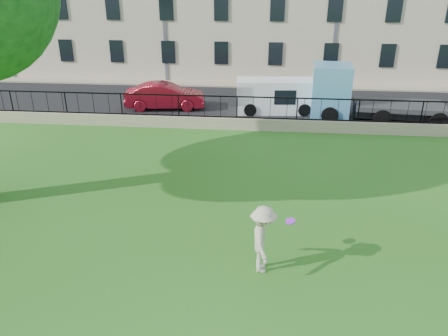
# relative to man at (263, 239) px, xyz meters

# --- Properties ---
(ground) EXTENTS (120.00, 120.00, 0.00)m
(ground) POSITION_rel_man_xyz_m (-1.54, -0.29, -0.93)
(ground) COLOR #296017
(ground) RESTS_ON ground
(retaining_wall) EXTENTS (50.00, 0.40, 0.60)m
(retaining_wall) POSITION_rel_man_xyz_m (-1.54, 11.71, -0.63)
(retaining_wall) COLOR gray
(retaining_wall) RESTS_ON ground
(iron_railing) EXTENTS (50.00, 0.05, 1.13)m
(iron_railing) POSITION_rel_man_xyz_m (-1.54, 11.71, 0.22)
(iron_railing) COLOR black
(iron_railing) RESTS_ON retaining_wall
(street) EXTENTS (60.00, 9.00, 0.01)m
(street) POSITION_rel_man_xyz_m (-1.54, 16.41, -0.93)
(street) COLOR black
(street) RESTS_ON ground
(sidewalk) EXTENTS (60.00, 1.40, 0.12)m
(sidewalk) POSITION_rel_man_xyz_m (-1.54, 21.61, -0.87)
(sidewalk) COLOR gray
(sidewalk) RESTS_ON ground
(man) EXTENTS (0.78, 1.25, 1.87)m
(man) POSITION_rel_man_xyz_m (0.00, 0.00, 0.00)
(man) COLOR beige
(man) RESTS_ON ground
(frisbee) EXTENTS (0.32, 0.32, 0.12)m
(frisbee) POSITION_rel_man_xyz_m (0.73, 0.86, 0.09)
(frisbee) COLOR #A22AF0
(red_sedan) EXTENTS (4.79, 2.20, 1.52)m
(red_sedan) POSITION_rel_man_xyz_m (-6.04, 15.11, -0.17)
(red_sedan) COLOR maroon
(red_sedan) RESTS_ON street
(white_van) EXTENTS (4.62, 2.15, 1.88)m
(white_van) POSITION_rel_man_xyz_m (0.46, 15.11, 0.01)
(white_van) COLOR white
(white_van) RESTS_ON street
(blue_truck) EXTENTS (7.11, 3.03, 2.90)m
(blue_truck) POSITION_rel_man_xyz_m (5.84, 14.11, 0.52)
(blue_truck) COLOR #579CCD
(blue_truck) RESTS_ON street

